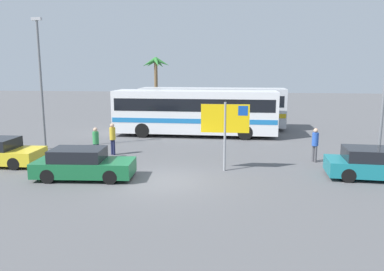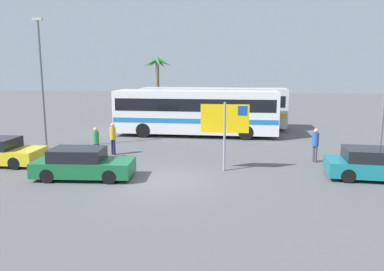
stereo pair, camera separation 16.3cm
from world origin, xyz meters
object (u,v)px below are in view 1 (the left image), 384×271
at_px(bus_rear_coach, 212,106).
at_px(pedestrian_by_bus, 315,142).
at_px(ferry_sign, 226,121).
at_px(car_green, 83,164).
at_px(pedestrian_crossing_lot, 113,136).
at_px(bus_front_coach, 195,111).
at_px(car_teal, 373,164).
at_px(pedestrian_near_sign, 96,141).

height_order(bus_rear_coach, pedestrian_by_bus, bus_rear_coach).
relative_size(ferry_sign, pedestrian_by_bus, 1.85).
distance_m(car_green, pedestrian_by_bus, 11.33).
distance_m(bus_rear_coach, car_green, 15.22).
xyz_separation_m(car_green, pedestrian_by_bus, (10.49, 4.25, 0.39)).
distance_m(pedestrian_by_bus, pedestrian_crossing_lot, 10.70).
xyz_separation_m(bus_front_coach, car_green, (-3.58, -11.02, -1.15)).
distance_m(bus_front_coach, pedestrian_by_bus, 9.70).
bearing_deg(ferry_sign, car_teal, -5.09).
xyz_separation_m(car_teal, pedestrian_by_bus, (-1.93, 2.68, 0.39)).
bearing_deg(ferry_sign, bus_front_coach, 104.23).
bearing_deg(bus_rear_coach, bus_front_coach, -105.22).
bearing_deg(pedestrian_near_sign, bus_front_coach, -69.77).
height_order(bus_rear_coach, ferry_sign, ferry_sign).
height_order(car_teal, pedestrian_crossing_lot, pedestrian_crossing_lot).
bearing_deg(pedestrian_by_bus, ferry_sign, 178.24).
xyz_separation_m(ferry_sign, car_green, (-6.06, -2.01, -1.69)).
relative_size(car_green, pedestrian_near_sign, 2.59).
distance_m(bus_front_coach, car_teal, 12.99).
bearing_deg(car_teal, pedestrian_by_bus, 128.76).
bearing_deg(car_teal, pedestrian_crossing_lot, 169.86).
relative_size(ferry_sign, car_green, 0.74).
bearing_deg(ferry_sign, pedestrian_near_sign, 166.62).
relative_size(bus_rear_coach, car_green, 2.61).
height_order(car_green, pedestrian_by_bus, pedestrian_by_bus).
relative_size(ferry_sign, pedestrian_crossing_lot, 1.83).
bearing_deg(car_green, pedestrian_near_sign, 97.61).
relative_size(pedestrian_near_sign, pedestrian_crossing_lot, 0.95).
relative_size(car_green, pedestrian_crossing_lot, 2.47).
distance_m(car_teal, pedestrian_crossing_lot, 12.98).
bearing_deg(pedestrian_by_bus, pedestrian_crossing_lot, 149.94).
height_order(bus_rear_coach, car_green, bus_rear_coach).
bearing_deg(bus_rear_coach, car_green, -107.35).
bearing_deg(bus_front_coach, car_teal, -46.92).
height_order(bus_front_coach, pedestrian_near_sign, bus_front_coach).
bearing_deg(pedestrian_crossing_lot, car_teal, 110.75).
xyz_separation_m(car_teal, pedestrian_crossing_lot, (-12.63, 2.96, 0.40)).
bearing_deg(car_green, car_teal, 2.55).
xyz_separation_m(bus_front_coach, car_teal, (8.84, -9.45, -1.15)).
xyz_separation_m(bus_rear_coach, pedestrian_near_sign, (-5.28, -10.99, -0.80)).
height_order(bus_rear_coach, car_teal, bus_rear_coach).
relative_size(car_teal, pedestrian_by_bus, 2.34).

